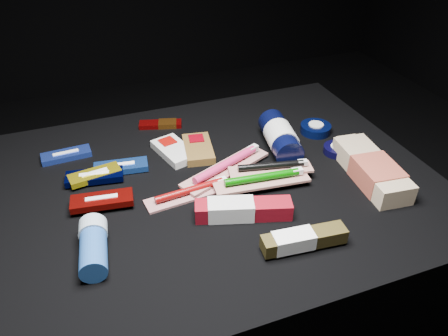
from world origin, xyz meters
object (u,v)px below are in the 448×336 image
object	(u,v)px
lotion_bottle	(280,137)
deodorant_stick	(93,246)
bodywash_bottle	(372,170)
toothpaste_carton_red	(239,210)

from	to	relation	value
lotion_bottle	deodorant_stick	bearing A→B (deg)	-146.08
bodywash_bottle	deodorant_stick	size ratio (longest dim) A/B	1.87
deodorant_stick	toothpaste_carton_red	world-z (taller)	deodorant_stick
bodywash_bottle	lotion_bottle	bearing A→B (deg)	132.62
deodorant_stick	toothpaste_carton_red	xyz separation A→B (m)	(0.29, 0.01, -0.01)
lotion_bottle	bodywash_bottle	bearing A→B (deg)	-43.18
toothpaste_carton_red	lotion_bottle	bearing A→B (deg)	63.62
lotion_bottle	bodywash_bottle	world-z (taller)	lotion_bottle
lotion_bottle	toothpaste_carton_red	distance (m)	0.28
deodorant_stick	lotion_bottle	bearing A→B (deg)	30.42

